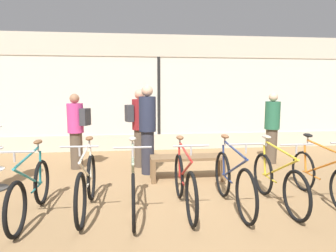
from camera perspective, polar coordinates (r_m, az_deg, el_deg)
The scene contains 14 objects.
ground_plane at distance 4.71m, azimuth 2.85°, elevation -14.49°, with size 24.00×24.00×0.00m, color #99754C.
shop_back_wall at distance 8.41m, azimuth -1.77°, elevation 6.50°, with size 12.00×0.08×3.20m.
bicycle_far_left at distance 4.50m, azimuth -24.70°, elevation -11.14°, with size 0.46×1.70×1.02m.
bicycle_left at distance 4.43m, azimuth -15.24°, elevation -10.75°, with size 0.46×1.72×1.04m.
bicycle_center_left at distance 4.26m, azimuth -6.64°, elevation -11.17°, with size 0.46×1.73×1.04m.
bicycle_center at distance 4.37m, azimuth 3.13°, elevation -10.76°, with size 0.46×1.73×1.03m.
bicycle_center_right at distance 4.51m, azimuth 12.22°, elevation -10.21°, with size 0.46×1.74×1.05m.
bicycle_right at distance 4.78m, azimuth 20.12°, elevation -9.72°, with size 0.46×1.70×1.02m.
bicycle_far_right at distance 5.23m, azimuth 27.21°, elevation -8.61°, with size 0.46×1.72×1.02m.
display_bench at distance 5.75m, azimuth 3.68°, elevation -6.54°, with size 1.40×0.44×0.46m.
customer_near_rack at distance 6.04m, azimuth -3.93°, elevation -0.29°, with size 0.45×0.45×1.80m.
customer_by_window at distance 7.33m, azimuth 19.20°, elevation -0.07°, with size 0.47×0.47×1.65m.
customer_mid_floor at distance 6.72m, azimuth -17.04°, elevation -0.52°, with size 0.55×0.45×1.63m.
customer_near_bench at distance 6.60m, azimuth -5.52°, elevation 0.11°, with size 0.54×0.42×1.72m.
Camera 1 is at (-0.75, -4.31, 1.74)m, focal length 32.00 mm.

